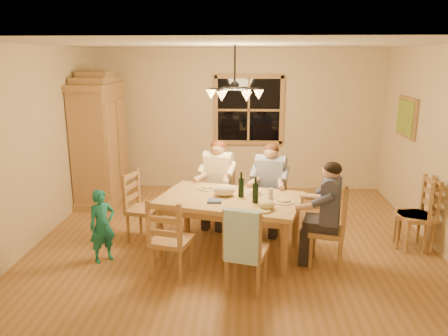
# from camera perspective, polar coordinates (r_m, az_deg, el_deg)

# --- Properties ---
(floor) EXTENTS (5.50, 5.50, 0.00)m
(floor) POSITION_cam_1_polar(r_m,az_deg,el_deg) (6.41, 1.29, -9.01)
(floor) COLOR olive
(floor) RESTS_ON ground
(ceiling) EXTENTS (5.50, 5.00, 0.02)m
(ceiling) POSITION_cam_1_polar(r_m,az_deg,el_deg) (5.89, 1.45, 15.87)
(ceiling) COLOR white
(ceiling) RESTS_ON wall_back
(wall_back) EXTENTS (5.50, 0.02, 2.70)m
(wall_back) POSITION_cam_1_polar(r_m,az_deg,el_deg) (8.47, 1.86, 6.27)
(wall_back) COLOR beige
(wall_back) RESTS_ON floor
(wall_left) EXTENTS (0.02, 5.00, 2.70)m
(wall_left) POSITION_cam_1_polar(r_m,az_deg,el_deg) (6.67, -22.99, 2.91)
(wall_left) COLOR beige
(wall_left) RESTS_ON floor
(wall_right) EXTENTS (0.02, 5.00, 2.70)m
(wall_right) POSITION_cam_1_polar(r_m,az_deg,el_deg) (6.54, 26.25, 2.34)
(wall_right) COLOR beige
(wall_right) RESTS_ON floor
(window) EXTENTS (1.30, 0.06, 1.30)m
(window) POSITION_cam_1_polar(r_m,az_deg,el_deg) (8.41, 3.24, 7.57)
(window) COLOR black
(window) RESTS_ON wall_back
(painting) EXTENTS (0.06, 0.78, 0.64)m
(painting) POSITION_cam_1_polar(r_m,az_deg,el_deg) (7.59, 22.73, 6.12)
(painting) COLOR #9E7A44
(painting) RESTS_ON wall_right
(chandelier) EXTENTS (0.77, 0.68, 0.71)m
(chandelier) POSITION_cam_1_polar(r_m,az_deg,el_deg) (5.90, 1.41, 9.82)
(chandelier) COLOR black
(chandelier) RESTS_ON ceiling
(armoire) EXTENTS (0.66, 1.40, 2.30)m
(armoire) POSITION_cam_1_polar(r_m,az_deg,el_deg) (8.06, -15.81, 3.19)
(armoire) COLOR #9E7A44
(armoire) RESTS_ON floor
(dining_table) EXTENTS (2.04, 1.54, 0.76)m
(dining_table) POSITION_cam_1_polar(r_m,az_deg,el_deg) (5.74, 0.78, -4.82)
(dining_table) COLOR #A6794A
(dining_table) RESTS_ON floor
(chair_far_left) EXTENTS (0.53, 0.52, 0.99)m
(chair_far_left) POSITION_cam_1_polar(r_m,az_deg,el_deg) (6.76, -0.78, -5.00)
(chair_far_left) COLOR #9F6E46
(chair_far_left) RESTS_ON floor
(chair_far_right) EXTENTS (0.53, 0.52, 0.99)m
(chair_far_right) POSITION_cam_1_polar(r_m,az_deg,el_deg) (6.56, 5.95, -5.69)
(chair_far_right) COLOR #9F6E46
(chair_far_right) RESTS_ON floor
(chair_near_left) EXTENTS (0.53, 0.52, 0.99)m
(chair_near_left) POSITION_cam_1_polar(r_m,az_deg,el_deg) (5.28, -6.83, -10.88)
(chair_near_left) COLOR #9F6E46
(chair_near_left) RESTS_ON floor
(chair_near_right) EXTENTS (0.53, 0.52, 0.99)m
(chair_near_right) POSITION_cam_1_polar(r_m,az_deg,el_deg) (5.00, 2.91, -12.31)
(chair_near_right) COLOR #9F6E46
(chair_near_right) RESTS_ON floor
(chair_end_left) EXTENTS (0.52, 0.53, 0.99)m
(chair_end_left) POSITION_cam_1_polar(r_m,az_deg,el_deg) (6.32, -10.30, -6.64)
(chair_end_left) COLOR #9F6E46
(chair_end_left) RESTS_ON floor
(chair_end_right) EXTENTS (0.52, 0.53, 0.99)m
(chair_end_right) POSITION_cam_1_polar(r_m,az_deg,el_deg) (5.66, 13.25, -9.40)
(chair_end_right) COLOR #9F6E46
(chair_end_right) RESTS_ON floor
(adult_woman) EXTENTS (0.47, 0.50, 0.87)m
(adult_woman) POSITION_cam_1_polar(r_m,az_deg,el_deg) (6.60, -0.80, -0.59)
(adult_woman) COLOR beige
(adult_woman) RESTS_ON floor
(adult_plaid_man) EXTENTS (0.47, 0.50, 0.87)m
(adult_plaid_man) POSITION_cam_1_polar(r_m,az_deg,el_deg) (6.40, 6.08, -1.16)
(adult_plaid_man) COLOR navy
(adult_plaid_man) RESTS_ON floor
(adult_slate_man) EXTENTS (0.50, 0.47, 0.87)m
(adult_slate_man) POSITION_cam_1_polar(r_m,az_deg,el_deg) (5.47, 13.58, -4.23)
(adult_slate_man) COLOR #3F4465
(adult_slate_man) RESTS_ON floor
(towel) EXTENTS (0.39, 0.19, 0.58)m
(towel) POSITION_cam_1_polar(r_m,az_deg,el_deg) (4.67, 2.37, -8.95)
(towel) COLOR #9FC7D8
(towel) RESTS_ON chair_near_right
(wine_bottle_a) EXTENTS (0.08, 0.08, 0.33)m
(wine_bottle_a) POSITION_cam_1_polar(r_m,az_deg,el_deg) (5.70, 2.26, -2.16)
(wine_bottle_a) COLOR black
(wine_bottle_a) RESTS_ON dining_table
(wine_bottle_b) EXTENTS (0.08, 0.08, 0.33)m
(wine_bottle_b) POSITION_cam_1_polar(r_m,az_deg,el_deg) (5.48, 4.13, -2.88)
(wine_bottle_b) COLOR black
(wine_bottle_b) RESTS_ON dining_table
(plate_woman) EXTENTS (0.26, 0.26, 0.02)m
(plate_woman) POSITION_cam_1_polar(r_m,az_deg,el_deg) (6.08, -2.15, -2.63)
(plate_woman) COLOR white
(plate_woman) RESTS_ON dining_table
(plate_plaid) EXTENTS (0.26, 0.26, 0.02)m
(plate_plaid) POSITION_cam_1_polar(r_m,az_deg,el_deg) (5.89, 4.15, -3.22)
(plate_plaid) COLOR white
(plate_plaid) RESTS_ON dining_table
(plate_slate) EXTENTS (0.26, 0.26, 0.02)m
(plate_slate) POSITION_cam_1_polar(r_m,az_deg,el_deg) (5.57, 7.82, -4.36)
(plate_slate) COLOR white
(plate_slate) RESTS_ON dining_table
(wine_glass_a) EXTENTS (0.06, 0.06, 0.14)m
(wine_glass_a) POSITION_cam_1_polar(r_m,az_deg,el_deg) (5.98, 0.31, -2.30)
(wine_glass_a) COLOR silver
(wine_glass_a) RESTS_ON dining_table
(wine_glass_b) EXTENTS (0.06, 0.06, 0.14)m
(wine_glass_b) POSITION_cam_1_polar(r_m,az_deg,el_deg) (5.66, 6.12, -3.35)
(wine_glass_b) COLOR silver
(wine_glass_b) RESTS_ON dining_table
(cap) EXTENTS (0.20, 0.20, 0.11)m
(cap) POSITION_cam_1_polar(r_m,az_deg,el_deg) (5.30, 5.56, -4.76)
(cap) COLOR #C5BA83
(cap) RESTS_ON dining_table
(napkin) EXTENTS (0.21, 0.18, 0.03)m
(napkin) POSITION_cam_1_polar(r_m,az_deg,el_deg) (5.52, -1.25, -4.34)
(napkin) COLOR #536699
(napkin) RESTS_ON dining_table
(cloth_bundle) EXTENTS (0.28, 0.22, 0.15)m
(cloth_bundle) POSITION_cam_1_polar(r_m,az_deg,el_deg) (5.75, 0.02, -2.92)
(cloth_bundle) COLOR beige
(cloth_bundle) RESTS_ON dining_table
(child) EXTENTS (0.41, 0.40, 0.94)m
(child) POSITION_cam_1_polar(r_m,az_deg,el_deg) (5.76, -15.61, -7.29)
(child) COLOR #1B7B77
(child) RESTS_ON floor
(chair_spare_front) EXTENTS (0.47, 0.49, 0.99)m
(chair_spare_front) POSITION_cam_1_polar(r_m,az_deg,el_deg) (6.51, 23.53, -7.05)
(chair_spare_front) COLOR #9F6E46
(chair_spare_front) RESTS_ON floor
(chair_spare_back) EXTENTS (0.56, 0.57, 0.99)m
(chair_spare_back) POSITION_cam_1_polar(r_m,az_deg,el_deg) (6.54, 23.41, -6.92)
(chair_spare_back) COLOR #9F6E46
(chair_spare_back) RESTS_ON floor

